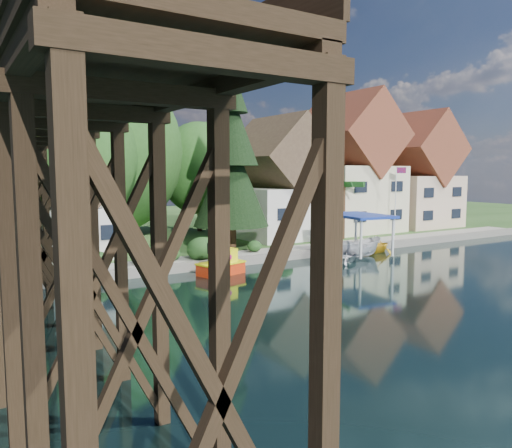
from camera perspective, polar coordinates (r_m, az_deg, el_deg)
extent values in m
plane|color=black|center=(29.13, 9.08, -6.88)|extent=(140.00, 140.00, 0.00)
cube|color=#2A4D1E|center=(58.74, -13.33, -0.23)|extent=(140.00, 52.00, 0.50)
cube|color=slate|center=(37.63, 5.64, -3.43)|extent=(60.00, 0.40, 0.62)
cube|color=gray|center=(39.83, 6.77, -2.60)|extent=(50.00, 2.60, 0.06)
cube|color=black|center=(6.48, -4.20, -16.29)|extent=(4.00, 0.36, 8.00)
cube|color=black|center=(9.28, -13.65, -9.51)|extent=(4.00, 0.36, 8.00)
cube|color=black|center=(12.28, -18.44, -5.85)|extent=(4.00, 0.36, 8.00)
cube|color=black|center=(15.36, -21.30, -3.61)|extent=(4.00, 0.36, 8.00)
cube|color=black|center=(18.48, -23.19, -2.12)|extent=(4.00, 0.36, 8.00)
cube|color=black|center=(21.63, -24.53, -1.06)|extent=(4.00, 0.36, 8.00)
cube|color=black|center=(24.78, -25.53, -0.27)|extent=(4.00, 0.36, 8.00)
cube|color=black|center=(27.95, -26.30, 0.34)|extent=(4.00, 0.36, 8.00)
cube|color=black|center=(31.13, -26.92, 0.82)|extent=(4.00, 0.36, 8.00)
cube|color=black|center=(27.72, -22.97, 8.83)|extent=(0.35, 44.00, 0.35)
cube|color=black|center=(27.51, -26.64, 9.32)|extent=(4.00, 44.00, 0.30)
cube|color=black|center=(27.83, -22.53, 10.59)|extent=(0.12, 44.00, 0.80)
cube|color=silver|center=(45.51, 2.48, 1.32)|extent=(7.50, 8.00, 4.50)
cube|color=#453124|center=(45.37, 2.51, 7.57)|extent=(7.64, 8.64, 7.64)
cube|color=black|center=(40.99, 3.28, 1.12)|extent=(1.35, 0.08, 1.00)
cube|color=black|center=(43.55, 7.78, 1.36)|extent=(1.35, 0.08, 1.00)
cube|color=beige|center=(51.45, 10.45, 2.89)|extent=(8.50, 8.50, 6.50)
cube|color=brown|center=(51.51, 10.58, 9.91)|extent=(8.65, 9.18, 8.65)
cube|color=black|center=(46.69, 11.87, 2.95)|extent=(1.53, 0.08, 1.00)
cube|color=black|center=(50.11, 15.79, 3.05)|extent=(1.53, 0.08, 1.00)
cube|color=beige|center=(57.62, 17.39, 2.54)|extent=(8.00, 8.00, 5.50)
cube|color=brown|center=(57.58, 17.57, 8.14)|extent=(8.15, 8.64, 8.15)
cube|color=black|center=(53.31, 19.14, 2.52)|extent=(1.44, 0.08, 1.00)
cube|color=black|center=(56.87, 21.97, 2.61)|extent=(1.44, 0.08, 1.00)
cube|color=silver|center=(36.88, -19.76, -0.90)|extent=(5.00, 5.00, 3.50)
cube|color=#453124|center=(36.65, -19.96, 4.62)|extent=(5.09, 5.40, 5.09)
cube|color=black|center=(34.11, -21.14, -1.19)|extent=(0.90, 0.08, 1.00)
cube|color=black|center=(34.75, -16.61, -0.91)|extent=(0.90, 0.08, 1.00)
cylinder|color=#382314|center=(41.42, -19.78, 0.51)|extent=(0.50, 0.50, 4.50)
ellipsoid|color=#244D1B|center=(41.26, -20.02, 7.09)|extent=(4.40, 4.40, 5.06)
cylinder|color=#382314|center=(46.25, -16.03, 1.45)|extent=(0.50, 0.50, 4.95)
ellipsoid|color=#244D1B|center=(46.15, -16.21, 7.93)|extent=(5.00, 5.00, 5.75)
cylinder|color=#382314|center=(50.43, -6.47, 1.49)|extent=(0.50, 0.50, 4.05)
ellipsoid|color=#244D1B|center=(50.28, -6.52, 6.35)|extent=(4.00, 4.00, 4.60)
cylinder|color=#382314|center=(58.48, 6.90, 2.32)|extent=(0.50, 0.50, 4.50)
ellipsoid|color=#244D1B|center=(58.37, 6.96, 6.98)|extent=(4.60, 4.60, 5.29)
cylinder|color=#382314|center=(61.07, 15.12, 1.89)|extent=(0.50, 0.50, 3.60)
ellipsoid|color=#244D1B|center=(60.93, 15.22, 5.46)|extent=(3.80, 3.80, 4.37)
ellipsoid|color=#174119|center=(32.77, -12.54, -3.26)|extent=(1.98, 1.98, 1.53)
ellipsoid|color=#174119|center=(33.78, -9.51, -3.21)|extent=(1.54, 1.54, 1.19)
ellipsoid|color=#174119|center=(34.11, -6.09, -2.64)|extent=(2.20, 2.20, 1.70)
ellipsoid|color=#174119|center=(32.11, -17.72, -3.74)|extent=(1.76, 1.76, 1.36)
ellipsoid|color=#174119|center=(36.83, -0.19, -2.37)|extent=(1.54, 1.54, 1.19)
ellipsoid|color=#174119|center=(37.94, 3.25, -2.00)|extent=(1.76, 1.76, 1.36)
cylinder|color=#382314|center=(38.82, -2.86, -0.85)|extent=(0.80, 0.80, 2.66)
cone|color=black|center=(38.54, -2.89, 5.04)|extent=(5.85, 5.85, 7.08)
cone|color=black|center=(38.68, -2.92, 10.95)|extent=(4.25, 4.25, 5.76)
cone|color=black|center=(39.07, -2.94, 15.48)|extent=(2.66, 2.66, 3.99)
cylinder|color=#382314|center=(44.81, 9.86, 1.27)|extent=(0.47, 0.47, 4.65)
ellipsoid|color=#1A501E|center=(44.67, 9.92, 4.51)|extent=(4.46, 4.46, 1.06)
cylinder|color=white|center=(48.63, 15.65, 2.56)|extent=(0.09, 0.09, 6.46)
cube|color=#AC100C|center=(48.78, 16.28, 5.92)|extent=(0.87, 0.38, 0.55)
cube|color=red|center=(31.63, -4.03, -5.18)|extent=(3.15, 2.20, 0.76)
cube|color=#F1EC0C|center=(31.55, -4.04, -4.45)|extent=(3.27, 2.31, 0.10)
cube|color=#F1EC0C|center=(31.61, -3.79, -3.69)|extent=(1.76, 1.49, 0.95)
cylinder|color=black|center=(30.82, -5.22, -2.79)|extent=(0.42, 0.42, 0.67)
cylinder|color=#B30D66|center=(31.19, -3.05, -3.82)|extent=(0.35, 0.16, 0.34)
cylinder|color=#B30D66|center=(32.04, -4.51, -3.56)|extent=(0.35, 0.16, 0.34)
cylinder|color=#B30D66|center=(32.13, -2.80, -3.53)|extent=(0.16, 0.35, 0.34)
imported|color=white|center=(36.59, 9.65, -3.58)|extent=(4.56, 3.68, 0.84)
imported|color=silver|center=(38.58, 11.57, -2.56)|extent=(4.26, 2.02, 1.58)
cube|color=#1832A0|center=(38.30, 11.65, 0.96)|extent=(4.07, 5.46, 0.19)
cylinder|color=white|center=(37.63, 15.38, -1.41)|extent=(0.19, 0.19, 2.86)
cylinder|color=white|center=(41.07, 11.34, -0.70)|extent=(0.19, 0.19, 2.86)
cylinder|color=white|center=(35.84, 11.91, -1.68)|extent=(0.19, 0.19, 2.86)
cylinder|color=white|center=(39.44, 8.01, -0.92)|extent=(0.19, 0.19, 2.86)
imported|color=gold|center=(41.16, 13.77, -2.16)|extent=(3.16, 2.85, 1.48)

